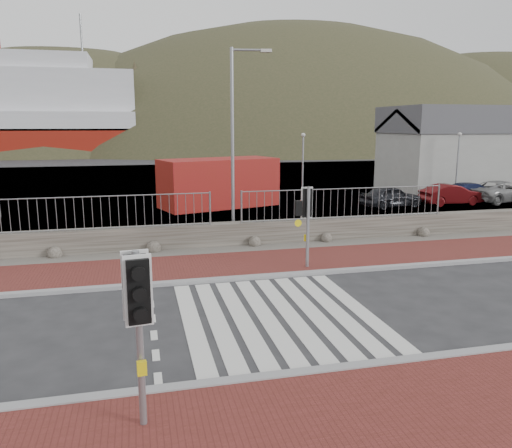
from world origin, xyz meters
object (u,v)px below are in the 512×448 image
object	(u,v)px
shipping_container	(219,183)
car_b	(451,194)
traffic_signal_far	(307,210)
streetlight	(236,135)
traffic_signal_near	(138,303)
car_c	(472,192)
car_d	(503,191)
car_a	(391,196)

from	to	relation	value
shipping_container	car_b	distance (m)	13.47
traffic_signal_far	streetlight	bearing A→B (deg)	-75.11
traffic_signal_near	streetlight	distance (m)	12.83
car_b	car_c	bearing A→B (deg)	-68.41
car_d	traffic_signal_far	bearing A→B (deg)	112.16
car_c	car_d	world-z (taller)	car_d
streetlight	car_a	bearing A→B (deg)	38.95
car_d	car_a	bearing A→B (deg)	80.25
car_b	shipping_container	bearing A→B (deg)	77.65
traffic_signal_near	traffic_signal_far	xyz separation A→B (m)	(5.27, 7.60, -0.10)
traffic_signal_near	car_b	distance (m)	25.40
shipping_container	car_d	world-z (taller)	shipping_container
car_a	shipping_container	bearing A→B (deg)	65.91
streetlight	car_d	world-z (taller)	streetlight
streetlight	shipping_container	xyz separation A→B (m)	(0.71, 8.62, -2.83)
shipping_container	car_c	xyz separation A→B (m)	(15.22, -1.72, -0.78)
traffic_signal_near	streetlight	bearing A→B (deg)	65.79
car_c	car_d	distance (m)	1.78
streetlight	car_c	world-z (taller)	streetlight
streetlight	shipping_container	world-z (taller)	streetlight
car_c	car_b	bearing A→B (deg)	112.05
car_d	shipping_container	bearing A→B (deg)	70.79
shipping_container	car_a	size ratio (longest dim) A/B	1.83
shipping_container	car_d	xyz separation A→B (m)	(16.90, -2.32, -0.71)
car_a	car_c	size ratio (longest dim) A/B	0.91
traffic_signal_near	shipping_container	distance (m)	21.18
traffic_signal_near	shipping_container	bearing A→B (deg)	71.08
traffic_signal_far	car_b	distance (m)	16.37
traffic_signal_far	car_b	size ratio (longest dim) A/B	0.74
traffic_signal_far	streetlight	size ratio (longest dim) A/B	0.36
traffic_signal_far	car_c	xyz separation A→B (m)	(14.53, 11.34, -1.37)
car_a	car_d	size ratio (longest dim) A/B	0.77
traffic_signal_far	streetlight	distance (m)	5.17
traffic_signal_near	car_c	xyz separation A→B (m)	(19.80, 18.95, -1.47)
traffic_signal_far	streetlight	xyz separation A→B (m)	(-1.41, 4.44, 2.24)
traffic_signal_near	car_c	size ratio (longest dim) A/B	0.72
traffic_signal_near	streetlight	world-z (taller)	streetlight
traffic_signal_near	car_d	xyz separation A→B (m)	(21.48, 18.35, -1.40)
traffic_signal_near	car_c	world-z (taller)	traffic_signal_near
traffic_signal_far	car_b	world-z (taller)	traffic_signal_far
car_a	car_c	world-z (taller)	car_a
traffic_signal_near	car_a	bearing A→B (deg)	45.98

